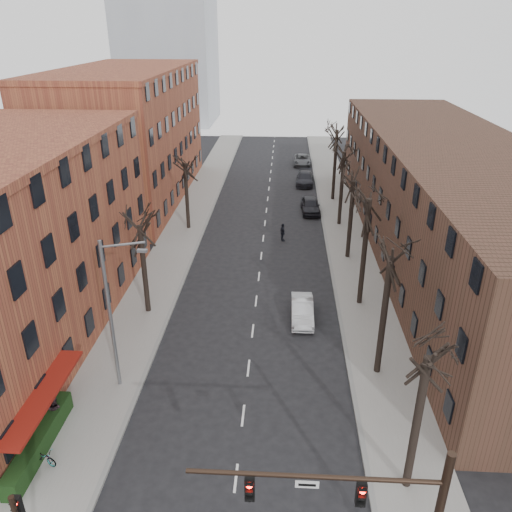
% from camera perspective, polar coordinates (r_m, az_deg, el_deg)
% --- Properties ---
extents(sidewalk_left, '(4.00, 90.00, 0.15)m').
position_cam_1_polar(sidewalk_left, '(51.67, -7.93, 3.58)').
color(sidewalk_left, gray).
rests_on(sidewalk_left, ground).
extents(sidewalk_right, '(4.00, 90.00, 0.15)m').
position_cam_1_polar(sidewalk_right, '(51.10, 10.00, 3.19)').
color(sidewalk_right, gray).
rests_on(sidewalk_right, ground).
extents(building_left_far, '(12.00, 28.00, 14.00)m').
position_cam_1_polar(building_left_far, '(60.09, -14.43, 12.98)').
color(building_left_far, brown).
rests_on(building_left_far, ground).
extents(building_right, '(12.00, 50.00, 10.00)m').
position_cam_1_polar(building_right, '(46.55, 20.96, 6.17)').
color(building_right, '#472C21').
rests_on(building_right, ground).
extents(awning_left, '(1.20, 7.00, 0.15)m').
position_cam_1_polar(awning_left, '(28.40, -22.21, -18.53)').
color(awning_left, maroon).
rests_on(awning_left, ground).
extents(hedge, '(0.80, 6.00, 1.00)m').
position_cam_1_polar(hedge, '(27.38, -23.51, -18.87)').
color(hedge, '#1C3813').
rests_on(hedge, sidewalk_left).
extents(tree_right_a, '(5.20, 5.20, 10.00)m').
position_cam_1_polar(tree_right_a, '(25.39, 16.71, -23.88)').
color(tree_right_a, black).
rests_on(tree_right_a, ground).
extents(tree_right_b, '(5.20, 5.20, 10.80)m').
position_cam_1_polar(tree_right_b, '(31.11, 13.61, -12.83)').
color(tree_right_b, black).
rests_on(tree_right_b, ground).
extents(tree_right_c, '(5.20, 5.20, 11.60)m').
position_cam_1_polar(tree_right_c, '(37.66, 11.69, -5.39)').
color(tree_right_c, black).
rests_on(tree_right_c, ground).
extents(tree_right_d, '(5.20, 5.20, 10.00)m').
position_cam_1_polar(tree_right_d, '(44.69, 10.38, -0.21)').
color(tree_right_d, black).
rests_on(tree_right_d, ground).
extents(tree_right_e, '(5.20, 5.20, 10.80)m').
position_cam_1_polar(tree_right_e, '(52.00, 9.44, 3.53)').
color(tree_right_e, black).
rests_on(tree_right_e, ground).
extents(tree_right_f, '(5.20, 5.20, 11.60)m').
position_cam_1_polar(tree_right_f, '(59.49, 8.73, 6.35)').
color(tree_right_f, black).
rests_on(tree_right_f, ground).
extents(tree_left_a, '(5.20, 5.20, 9.50)m').
position_cam_1_polar(tree_left_a, '(36.74, -12.16, -6.27)').
color(tree_left_a, black).
rests_on(tree_left_a, ground).
extents(tree_left_b, '(5.20, 5.20, 9.50)m').
position_cam_1_polar(tree_left_b, '(50.71, -7.69, 3.09)').
color(tree_left_b, black).
rests_on(tree_left_b, ground).
extents(streetlight, '(2.45, 0.22, 9.03)m').
position_cam_1_polar(streetlight, '(27.53, -16.08, -5.95)').
color(streetlight, slate).
rests_on(streetlight, ground).
extents(silver_sedan, '(1.51, 4.28, 1.41)m').
position_cam_1_polar(silver_sedan, '(34.90, 5.31, -6.21)').
color(silver_sedan, '#B1B4B8').
rests_on(silver_sedan, ground).
extents(parked_car_near, '(2.18, 4.86, 1.62)m').
position_cam_1_polar(parked_car_near, '(54.86, 6.23, 5.78)').
color(parked_car_near, black).
rests_on(parked_car_near, ground).
extents(parked_car_mid, '(2.44, 5.39, 1.53)m').
position_cam_1_polar(parked_car_mid, '(64.96, 5.60, 8.82)').
color(parked_car_mid, '#202128').
rests_on(parked_car_mid, ground).
extents(parked_car_far, '(2.52, 5.23, 1.44)m').
position_cam_1_polar(parked_car_far, '(74.47, 5.29, 10.89)').
color(parked_car_far, '#505357').
rests_on(parked_car_far, ground).
extents(pedestrian_b, '(0.83, 0.67, 1.62)m').
position_cam_1_polar(pedestrian_b, '(28.31, -22.01, -16.05)').
color(pedestrian_b, black).
rests_on(pedestrian_b, sidewalk_left).
extents(pedestrian_crossing, '(0.75, 1.11, 1.75)m').
position_cam_1_polar(pedestrian_crossing, '(47.16, 3.07, 2.71)').
color(pedestrian_crossing, black).
rests_on(pedestrian_crossing, ground).
extents(bicycle, '(1.63, 1.03, 0.81)m').
position_cam_1_polar(bicycle, '(26.76, -23.19, -20.29)').
color(bicycle, gray).
rests_on(bicycle, sidewalk_left).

